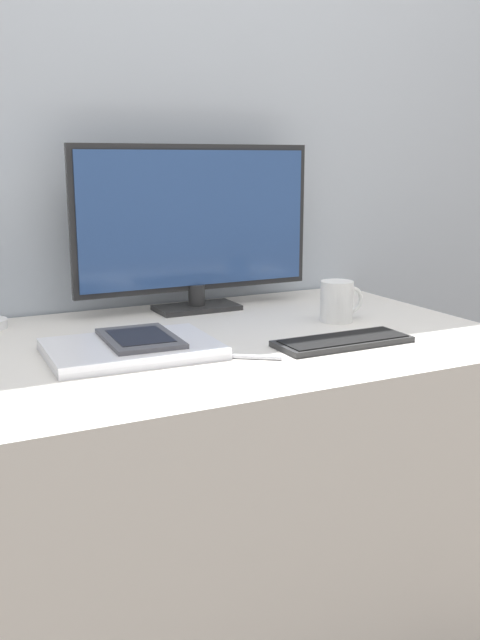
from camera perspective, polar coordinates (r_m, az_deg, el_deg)
The scene contains 8 objects.
wall_back at distance 1.88m, azimuth -6.87°, elevation 15.47°, with size 3.60×0.05×2.40m.
desk at distance 1.66m, azimuth -0.85°, elevation -13.76°, with size 1.15×0.79×0.74m.
monitor at distance 1.77m, azimuth -3.61°, elevation 7.63°, with size 0.62×0.11×0.41m.
keyboard at distance 1.47m, azimuth 8.22°, elevation -1.68°, with size 0.29×0.11×0.01m.
laptop at distance 1.40m, azimuth -8.66°, elevation -2.29°, with size 0.33×0.25×0.02m.
ereader at distance 1.41m, azimuth -8.00°, elevation -1.44°, with size 0.15×0.20×0.01m.
coffee_mug at distance 1.68m, azimuth 7.82°, elevation 1.50°, with size 0.11×0.08×0.10m.
pen at distance 1.36m, azimuth 0.40°, elevation -2.95°, with size 0.12×0.09×0.01m.
Camera 1 is at (-0.65, -1.19, 1.11)m, focal length 40.00 mm.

